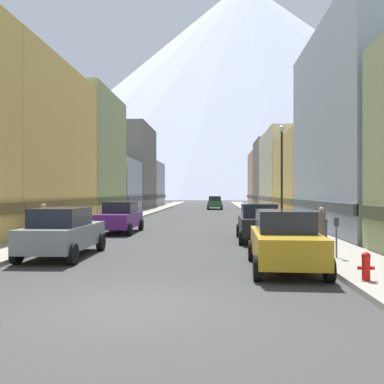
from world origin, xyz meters
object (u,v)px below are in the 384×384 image
object	(u,v)px
trash_bin_right	(321,231)
potted_plant_0	(303,220)
car_left_0	(63,232)
streetlamp_right	(282,162)
potted_plant_2	(32,228)
car_right_0	(285,240)
parking_meter_near	(336,232)
fire_hydrant_near	(366,265)
pedestrian_0	(43,223)
pedestrian_1	(321,227)
potted_plant_1	(297,219)
car_driving_0	(215,202)
car_right_1	(259,222)
car_driving_1	(215,203)
car_left_1	(120,217)

from	to	relation	value
trash_bin_right	potted_plant_0	xyz separation A→B (m)	(0.65, 6.72, 0.02)
car_left_0	streetlamp_right	size ratio (longest dim) A/B	0.75
potted_plant_0	potted_plant_2	xyz separation A→B (m)	(-14.00, -6.14, -0.02)
trash_bin_right	car_right_0	bearing A→B (deg)	-113.39
parking_meter_near	car_left_0	bearing A→B (deg)	176.64
car_left_0	potted_plant_0	world-z (taller)	car_left_0
potted_plant_2	potted_plant_0	bearing A→B (deg)	23.67
fire_hydrant_near	pedestrian_0	world-z (taller)	pedestrian_0
trash_bin_right	potted_plant_2	bearing A→B (deg)	177.48
car_right_0	pedestrian_1	world-z (taller)	car_right_0
potted_plant_1	pedestrian_1	world-z (taller)	pedestrian_1
fire_hydrant_near	potted_plant_0	world-z (taller)	potted_plant_0
parking_meter_near	car_driving_0	bearing A→B (deg)	95.49
car_right_1	car_driving_1	xyz separation A→B (m)	(-2.20, 36.23, 0.00)
car_right_0	car_right_1	size ratio (longest dim) A/B	1.01
car_right_0	streetlamp_right	world-z (taller)	streetlamp_right
trash_bin_right	potted_plant_1	world-z (taller)	trash_bin_right
pedestrian_0	potted_plant_0	bearing A→B (deg)	26.30
car_left_1	potted_plant_2	world-z (taller)	car_left_1
car_driving_1	fire_hydrant_near	world-z (taller)	car_driving_1
potted_plant_1	streetlamp_right	world-z (taller)	streetlamp_right
car_right_0	car_driving_0	distance (m)	44.65
fire_hydrant_near	potted_plant_1	world-z (taller)	potted_plant_1
trash_bin_right	streetlamp_right	size ratio (longest dim) A/B	0.17
car_right_1	fire_hydrant_near	bearing A→B (deg)	-80.24
potted_plant_2	trash_bin_right	bearing A→B (deg)	-2.52
car_driving_0	fire_hydrant_near	xyz separation A→B (m)	(3.85, -46.74, -0.37)
car_driving_0	car_driving_1	xyz separation A→B (m)	(0.00, -0.92, 0.00)
car_left_0	streetlamp_right	xyz separation A→B (m)	(9.15, 8.36, 3.09)
parking_meter_near	potted_plant_0	world-z (taller)	parking_meter_near
car_right_0	streetlamp_right	bearing A→B (deg)	81.49
car_driving_1	potted_plant_2	world-z (taller)	car_driving_1
parking_meter_near	pedestrian_1	distance (m)	4.00
car_right_1	pedestrian_1	world-z (taller)	car_right_1
car_left_0	car_left_1	bearing A→B (deg)	90.00
car_right_0	trash_bin_right	size ratio (longest dim) A/B	4.56
car_left_0	parking_meter_near	distance (m)	9.57
car_left_0	car_driving_0	size ratio (longest dim) A/B	1.00
car_right_1	potted_plant_1	world-z (taller)	car_right_1
car_left_0	car_right_1	size ratio (longest dim) A/B	0.99
car_driving_0	potted_plant_0	bearing A→B (deg)	-80.42
car_driving_1	potted_plant_0	distance (m)	31.53
potted_plant_1	potted_plant_2	distance (m)	16.24
potted_plant_1	potted_plant_2	bearing A→B (deg)	-149.58
car_left_0	car_right_1	distance (m)	9.36
car_driving_0	pedestrian_1	distance (m)	39.49
trash_bin_right	potted_plant_1	size ratio (longest dim) A/B	1.21
car_right_0	potted_plant_2	xyz separation A→B (m)	(-10.80, 6.48, -0.25)
car_left_0	potted_plant_2	size ratio (longest dim) A/B	4.84
car_right_1	car_driving_0	world-z (taller)	same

